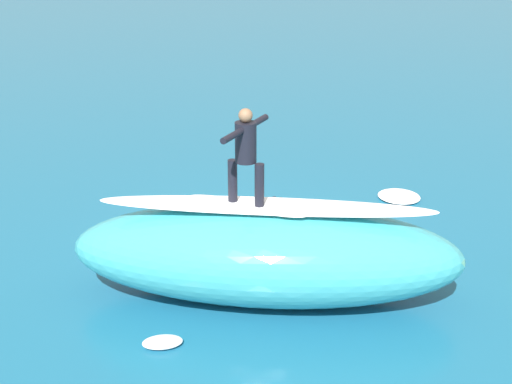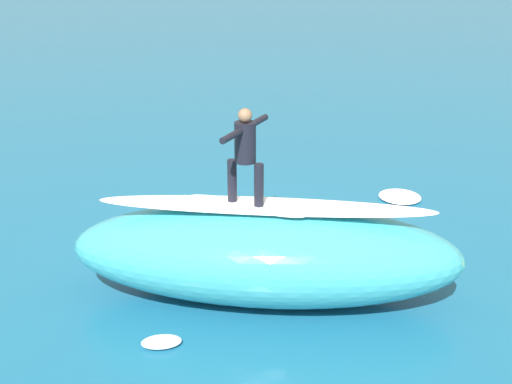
% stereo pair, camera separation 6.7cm
% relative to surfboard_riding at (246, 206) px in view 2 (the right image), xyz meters
% --- Properties ---
extents(ground_plane, '(120.00, 120.00, 0.00)m').
position_rel_surfboard_riding_xyz_m(ground_plane, '(-0.39, -1.98, -1.76)').
color(ground_plane, '#196084').
extents(wave_crest, '(7.22, 3.85, 1.73)m').
position_rel_surfboard_riding_xyz_m(wave_crest, '(-0.34, 0.08, -0.90)').
color(wave_crest, teal).
rests_on(wave_crest, ground_plane).
extents(wave_foam_lip, '(5.87, 2.13, 0.08)m').
position_rel_surfboard_riding_xyz_m(wave_foam_lip, '(-0.34, 0.08, 0.01)').
color(wave_foam_lip, white).
rests_on(wave_foam_lip, wave_crest).
extents(surfboard_riding, '(2.12, 1.60, 0.06)m').
position_rel_surfboard_riding_xyz_m(surfboard_riding, '(0.00, 0.00, 0.00)').
color(surfboard_riding, silver).
rests_on(surfboard_riding, wave_crest).
extents(surfer_riding, '(0.96, 1.39, 1.68)m').
position_rel_surfboard_riding_xyz_m(surfer_riding, '(0.00, 0.00, 1.01)').
color(surfer_riding, black).
rests_on(surfer_riding, surfboard_riding).
extents(surfboard_paddling, '(1.44, 2.15, 0.10)m').
position_rel_surfboard_riding_xyz_m(surfboard_paddling, '(-0.79, -3.29, -1.71)').
color(surfboard_paddling, '#EAE5C6').
rests_on(surfboard_paddling, ground_plane).
extents(surfer_paddling, '(0.91, 1.50, 0.29)m').
position_rel_surfboard_riding_xyz_m(surfer_paddling, '(-0.84, -3.40, -1.54)').
color(surfer_paddling, black).
rests_on(surfer_paddling, surfboard_paddling).
extents(foam_patch_near, '(0.66, 0.42, 0.13)m').
position_rel_surfboard_riding_xyz_m(foam_patch_near, '(1.52, 1.40, -1.70)').
color(foam_patch_near, white).
rests_on(foam_patch_near, ground_plane).
extents(foam_patch_mid, '(1.00, 0.89, 0.17)m').
position_rel_surfboard_riding_xyz_m(foam_patch_mid, '(-2.74, -3.52, -1.68)').
color(foam_patch_mid, white).
rests_on(foam_patch_mid, ground_plane).
extents(foam_patch_far, '(1.17, 1.23, 0.09)m').
position_rel_surfboard_riding_xyz_m(foam_patch_far, '(-4.27, -4.29, -1.72)').
color(foam_patch_far, white).
rests_on(foam_patch_far, ground_plane).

